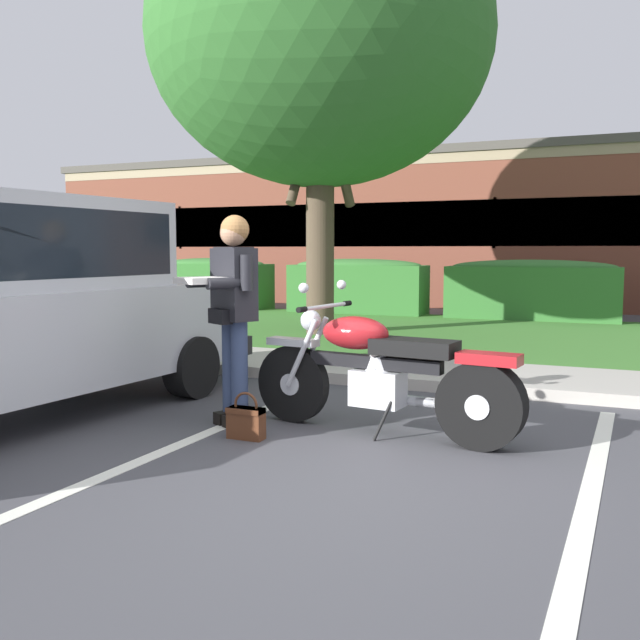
{
  "coord_description": "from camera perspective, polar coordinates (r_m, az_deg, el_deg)",
  "views": [
    {
      "loc": [
        1.65,
        -4.13,
        1.42
      ],
      "look_at": [
        -0.61,
        1.13,
        0.85
      ],
      "focal_mm": 39.19,
      "sensor_mm": 36.0,
      "label": 1
    }
  ],
  "objects": [
    {
      "name": "hedge_left",
      "position": [
        16.97,
        -8.73,
        3.04
      ],
      "size": [
        2.87,
        0.9,
        1.24
      ],
      "color": "#336B2D",
      "rests_on": "ground"
    },
    {
      "name": "shade_tree",
      "position": [
        11.91,
        0.01,
        21.92
      ],
      "size": [
        5.47,
        5.47,
        7.09
      ],
      "color": "#4C3D2D",
      "rests_on": "ground"
    },
    {
      "name": "hedge_center_right",
      "position": [
        14.49,
        16.91,
        2.41
      ],
      "size": [
        3.34,
        0.9,
        1.24
      ],
      "color": "#336B2D",
      "rests_on": "ground"
    },
    {
      "name": "rider_person",
      "position": [
        5.66,
        -7.21,
        1.45
      ],
      "size": [
        0.59,
        0.67,
        1.7
      ],
      "color": "black",
      "rests_on": "ground"
    },
    {
      "name": "handbag",
      "position": [
        5.36,
        -6.07,
        -8.12
      ],
      "size": [
        0.28,
        0.13,
        0.36
      ],
      "color": "#562D19",
      "rests_on": "ground"
    },
    {
      "name": "stall_stripe_1",
      "position": [
        4.56,
        21.24,
        -12.83
      ],
      "size": [
        0.24,
        4.4,
        0.01
      ],
      "primitive_type": "cube",
      "rotation": [
        0.0,
        0.0,
        -0.03
      ],
      "color": "silver",
      "rests_on": "ground"
    },
    {
      "name": "brick_building",
      "position": [
        21.72,
        16.07,
        6.97
      ],
      "size": [
        26.17,
        9.56,
        3.96
      ],
      "color": "brown",
      "rests_on": "ground"
    },
    {
      "name": "grass_lawn",
      "position": [
        11.71,
        14.98,
        -1.31
      ],
      "size": [
        60.0,
        6.05,
        0.06
      ],
      "primitive_type": "cube",
      "color": "#3D752D",
      "rests_on": "ground"
    },
    {
      "name": "stall_stripe_0",
      "position": [
        5.41,
        -10.5,
        -9.59
      ],
      "size": [
        0.24,
        4.4,
        0.01
      ],
      "primitive_type": "cube",
      "rotation": [
        0.0,
        0.0,
        -0.03
      ],
      "color": "silver",
      "rests_on": "ground"
    },
    {
      "name": "curb_strip",
      "position": [
        7.21,
        9.62,
        -5.26
      ],
      "size": [
        60.0,
        0.2,
        0.12
      ],
      "primitive_type": "cube",
      "color": "#ADA89E",
      "rests_on": "ground"
    },
    {
      "name": "ground_plane",
      "position": [
        4.67,
        1.4,
        -12.03
      ],
      "size": [
        140.0,
        140.0,
        0.0
      ],
      "primitive_type": "plane",
      "color": "#424247"
    },
    {
      "name": "motorcycle",
      "position": [
        5.38,
        5.82,
        -4.4
      ],
      "size": [
        2.24,
        0.82,
        1.18
      ],
      "color": "black",
      "rests_on": "ground"
    },
    {
      "name": "hedge_center_left",
      "position": [
        15.34,
        3.06,
        2.82
      ],
      "size": [
        3.02,
        0.9,
        1.24
      ],
      "color": "#336B2D",
      "rests_on": "ground"
    },
    {
      "name": "concrete_walk",
      "position": [
        8.03,
        11.06,
        -4.31
      ],
      "size": [
        60.0,
        1.5,
        0.08
      ],
      "primitive_type": "cube",
      "color": "#ADA89E",
      "rests_on": "ground"
    }
  ]
}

